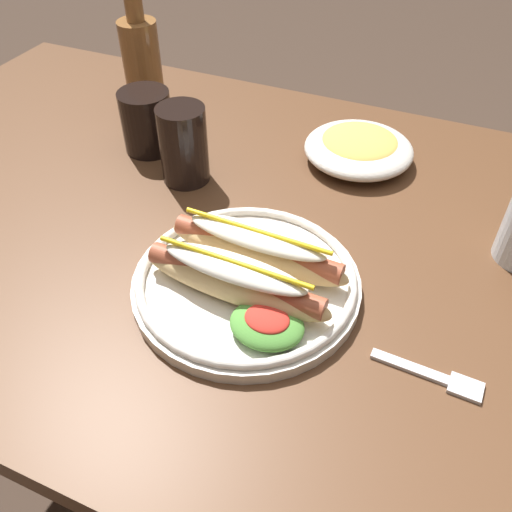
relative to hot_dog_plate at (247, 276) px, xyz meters
name	(u,v)px	position (x,y,z in m)	size (l,w,h in m)	color
ground_plane	(257,468)	(-0.04, 0.12, -0.77)	(8.00, 8.00, 0.00)	#3D2D23
dining_table	(257,275)	(-0.04, 0.12, -0.12)	(1.44, 0.83, 0.74)	#51331E
hot_dog_plate	(247,276)	(0.00, 0.00, 0.00)	(0.28, 0.28, 0.08)	silver
fork	(436,377)	(0.24, -0.04, -0.02)	(0.12, 0.03, 0.00)	silver
soda_cup	(147,121)	(-0.29, 0.24, 0.02)	(0.08, 0.08, 0.10)	black
extra_cup	(183,145)	(-0.19, 0.18, 0.03)	(0.07, 0.07, 0.12)	black
glass_bottle	(142,63)	(-0.36, 0.35, 0.07)	(0.07, 0.07, 0.23)	brown
side_bowl	(359,148)	(0.05, 0.34, 0.00)	(0.18, 0.18, 0.05)	silver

